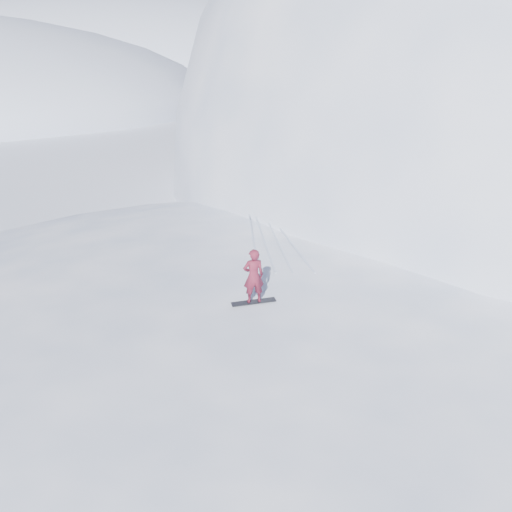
% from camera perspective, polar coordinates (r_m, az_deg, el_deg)
% --- Properties ---
extents(ground, '(400.00, 400.00, 0.00)m').
position_cam_1_polar(ground, '(16.08, 0.15, -13.98)').
color(ground, white).
rests_on(ground, ground).
extents(near_ridge, '(36.00, 28.00, 4.80)m').
position_cam_1_polar(near_ridge, '(18.50, 3.95, -8.36)').
color(near_ridge, white).
rests_on(near_ridge, ground).
extents(peak_shoulder, '(28.00, 24.00, 18.00)m').
position_cam_1_polar(peak_shoulder, '(35.28, 19.17, 6.48)').
color(peak_shoulder, white).
rests_on(peak_shoulder, ground).
extents(far_ridge_c, '(140.00, 90.00, 36.00)m').
position_cam_1_polar(far_ridge_c, '(129.63, -14.95, 19.03)').
color(far_ridge_c, white).
rests_on(far_ridge_c, ground).
extents(wind_bumps, '(16.00, 14.40, 1.00)m').
position_cam_1_polar(wind_bumps, '(17.82, -1.17, -9.69)').
color(wind_bumps, white).
rests_on(wind_bumps, ground).
extents(snowboard, '(1.39, 0.69, 0.02)m').
position_cam_1_polar(snowboard, '(15.30, -0.28, -5.25)').
color(snowboard, black).
rests_on(snowboard, near_ridge).
extents(snowboarder, '(0.73, 0.60, 1.74)m').
position_cam_1_polar(snowboarder, '(14.89, -0.29, -2.30)').
color(snowboarder, maroon).
rests_on(snowboarder, snowboard).
extents(board_tracks, '(2.85, 5.94, 0.04)m').
position_cam_1_polar(board_tracks, '(19.80, 1.72, 1.87)').
color(board_tracks, silver).
rests_on(board_tracks, ground).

